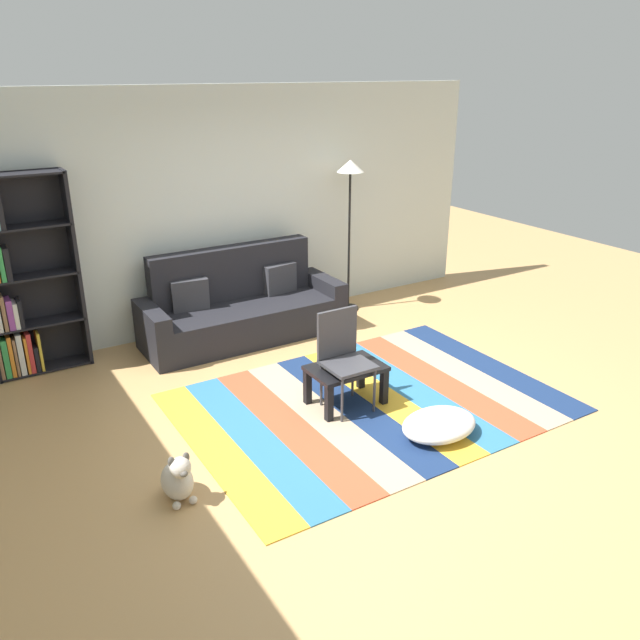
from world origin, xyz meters
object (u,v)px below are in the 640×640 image
object	(u,v)px
bookshelf	(17,284)
tv_remote	(337,366)
couch	(241,308)
dog	(178,479)
coffee_table	(346,374)
pouf	(439,425)
folding_chair	(343,351)
standing_lamp	(350,186)

from	to	relation	value
bookshelf	tv_remote	xyz separation A→B (m)	(2.25, -2.18, -0.54)
couch	bookshelf	size ratio (longest dim) A/B	1.15
dog	coffee_table	bearing A→B (deg)	16.51
couch	pouf	world-z (taller)	couch
couch	folding_chair	size ratio (longest dim) A/B	2.51
pouf	dog	bearing A→B (deg)	170.99
pouf	dog	world-z (taller)	dog
couch	standing_lamp	size ratio (longest dim) A/B	1.22
standing_lamp	tv_remote	world-z (taller)	standing_lamp
pouf	tv_remote	bearing A→B (deg)	115.69
bookshelf	dog	bearing A→B (deg)	-78.63
bookshelf	standing_lamp	distance (m)	3.78
couch	dog	distance (m)	2.96
couch	bookshelf	world-z (taller)	bookshelf
pouf	folding_chair	size ratio (longest dim) A/B	0.75
bookshelf	coffee_table	xyz separation A→B (m)	(2.32, -2.22, -0.63)
standing_lamp	couch	bearing A→B (deg)	-175.76
pouf	tv_remote	xyz separation A→B (m)	(-0.43, 0.89, 0.28)
dog	standing_lamp	size ratio (longest dim) A/B	0.21
couch	folding_chair	distance (m)	1.95
bookshelf	pouf	xyz separation A→B (m)	(2.68, -3.08, -0.82)
coffee_table	bookshelf	bearing A→B (deg)	136.32
standing_lamp	folding_chair	size ratio (longest dim) A/B	2.06
tv_remote	pouf	bearing A→B (deg)	-97.87
couch	tv_remote	xyz separation A→B (m)	(0.05, -1.90, 0.05)
pouf	bookshelf	bearing A→B (deg)	131.00
folding_chair	coffee_table	bearing A→B (deg)	62.63
coffee_table	pouf	xyz separation A→B (m)	(0.35, -0.86, -0.19)
coffee_table	dog	xyz separation A→B (m)	(-1.77, -0.52, -0.14)
tv_remote	couch	bearing A→B (deg)	58.01
coffee_table	standing_lamp	size ratio (longest dim) A/B	0.36
pouf	standing_lamp	size ratio (longest dim) A/B	0.36
pouf	standing_lamp	bearing A→B (deg)	70.26
couch	pouf	bearing A→B (deg)	-80.21
folding_chair	pouf	bearing A→B (deg)	-7.28
couch	bookshelf	xyz separation A→B (m)	(-2.19, 0.28, 0.59)
couch	folding_chair	bearing A→B (deg)	-87.41
tv_remote	dog	bearing A→B (deg)	164.64
tv_remote	folding_chair	xyz separation A→B (m)	(0.04, -0.04, 0.15)
coffee_table	standing_lamp	bearing A→B (deg)	55.66
dog	standing_lamp	world-z (taller)	standing_lamp
couch	standing_lamp	distance (m)	1.95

